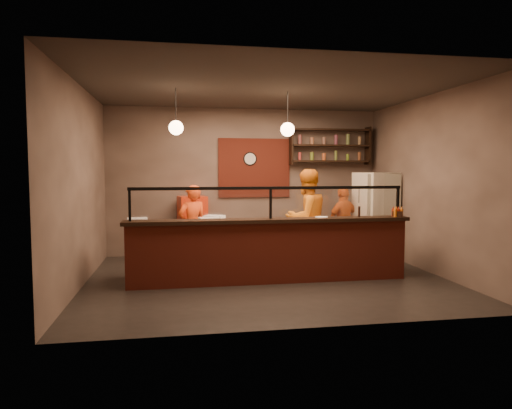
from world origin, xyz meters
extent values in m
plane|color=black|center=(0.00, 0.00, 0.00)|extent=(6.00, 6.00, 0.00)
plane|color=#37302B|center=(0.00, 0.00, 3.20)|extent=(6.00, 6.00, 0.00)
plane|color=#7A6559|center=(0.00, 2.50, 1.60)|extent=(6.00, 0.00, 6.00)
plane|color=#7A6559|center=(-3.00, 0.00, 1.60)|extent=(0.00, 5.00, 5.00)
plane|color=#7A6559|center=(3.00, 0.00, 1.60)|extent=(0.00, 5.00, 5.00)
plane|color=#7A6559|center=(0.00, -2.50, 1.60)|extent=(6.00, 0.00, 6.00)
cube|color=maroon|center=(0.20, 2.47, 1.90)|extent=(1.60, 0.04, 1.30)
cube|color=maroon|center=(0.00, -0.30, 0.50)|extent=(4.60, 0.25, 1.00)
cube|color=black|center=(0.00, -0.30, 1.03)|extent=(4.70, 0.37, 0.06)
cube|color=gray|center=(0.00, 0.20, 0.42)|extent=(4.60, 0.75, 0.85)
cube|color=silver|center=(0.00, 0.20, 0.88)|extent=(4.60, 0.75, 0.05)
cube|color=white|center=(0.00, -0.30, 1.31)|extent=(4.40, 0.02, 0.50)
cube|color=black|center=(0.00, -0.30, 1.56)|extent=(4.50, 0.05, 0.05)
cube|color=black|center=(-2.22, -0.30, 1.31)|extent=(0.04, 0.04, 0.50)
cube|color=black|center=(0.00, -0.30, 1.31)|extent=(0.04, 0.04, 0.50)
cube|color=black|center=(2.22, -0.30, 1.31)|extent=(0.04, 0.04, 0.50)
cube|color=black|center=(1.90, 2.32, 2.05)|extent=(1.80, 0.28, 0.04)
cube|color=black|center=(1.90, 2.32, 2.40)|extent=(1.80, 0.28, 0.04)
cube|color=black|center=(1.90, 2.32, 2.75)|extent=(1.80, 0.28, 0.04)
cube|color=black|center=(1.00, 2.32, 2.40)|extent=(0.04, 0.28, 0.85)
cube|color=black|center=(2.80, 2.32, 2.40)|extent=(0.04, 0.28, 0.85)
cylinder|color=black|center=(0.10, 2.46, 2.10)|extent=(0.30, 0.04, 0.30)
cylinder|color=black|center=(-1.50, 0.20, 2.90)|extent=(0.01, 0.01, 0.60)
sphere|color=#F5BE87|center=(-1.50, 0.20, 2.55)|extent=(0.24, 0.24, 0.24)
cylinder|color=black|center=(0.40, 0.20, 2.90)|extent=(0.01, 0.01, 0.60)
sphere|color=#F5BE87|center=(0.40, 0.20, 2.55)|extent=(0.24, 0.24, 0.24)
imported|color=#E44615|center=(-1.22, 1.15, 0.78)|extent=(0.67, 0.57, 1.57)
imported|color=orange|center=(0.93, 0.82, 0.93)|extent=(1.11, 1.00, 1.87)
imported|color=#D35413|center=(1.94, 1.50, 0.75)|extent=(0.96, 0.69, 1.51)
cube|color=beige|center=(2.60, 1.37, 0.90)|extent=(0.91, 0.87, 1.80)
cube|color=red|center=(-1.19, 2.15, 0.65)|extent=(0.64, 0.61, 1.30)
cylinder|color=beige|center=(1.04, 0.23, 0.91)|extent=(0.55, 0.55, 0.01)
cube|color=white|center=(-2.15, 0.18, 0.98)|extent=(0.34, 0.29, 0.16)
cube|color=white|center=(-0.86, 0.36, 0.98)|extent=(0.41, 0.37, 0.16)
cube|color=silver|center=(-0.97, -0.01, 0.98)|extent=(0.37, 0.32, 0.16)
cylinder|color=yellow|center=(-1.53, 0.36, 0.93)|extent=(0.34, 0.11, 0.06)
cube|color=black|center=(2.20, -0.33, 1.11)|extent=(0.21, 0.19, 0.09)
cylinder|color=black|center=(1.53, -0.30, 1.15)|extent=(0.04, 0.04, 0.18)
cylinder|color=white|center=(0.87, -0.27, 1.07)|extent=(0.25, 0.25, 0.01)
camera|label=1|loc=(-1.49, -7.54, 1.84)|focal=32.00mm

